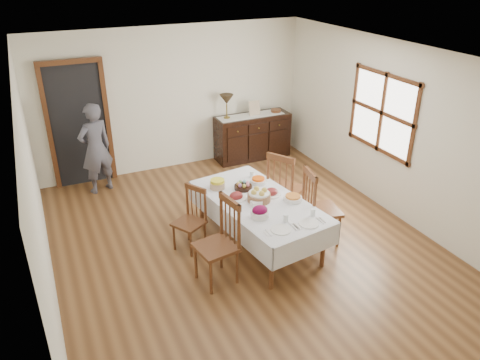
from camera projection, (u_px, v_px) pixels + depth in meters
name	position (u px, v px, depth m)	size (l,w,h in m)	color
ground	(243.00, 243.00, 6.60)	(6.00, 6.00, 0.00)	brown
room_shell	(220.00, 125.00, 6.17)	(5.02, 6.02, 2.65)	silver
dining_table	(258.00, 206.00, 6.30)	(1.33, 2.18, 0.71)	silver
chair_left_near	(220.00, 241.00, 5.65)	(0.52, 0.52, 1.10)	#583019
chair_left_far	(191.00, 218.00, 6.34)	(0.51, 0.51, 0.89)	#583019
chair_right_near	(318.00, 206.00, 6.40)	(0.54, 0.54, 1.12)	#583019
chair_right_far	(284.00, 186.00, 6.94)	(0.64, 0.64, 1.12)	#583019
sideboard	(252.00, 137.00, 9.18)	(1.46, 0.53, 0.88)	black
person	(95.00, 146.00, 7.71)	(0.52, 0.33, 1.65)	#54535F
bread_basket	(259.00, 196.00, 6.22)	(0.31, 0.31, 0.18)	brown
egg_basket	(243.00, 186.00, 6.55)	(0.25, 0.25, 0.11)	black
ham_platter_a	(236.00, 196.00, 6.30)	(0.28, 0.28, 0.11)	white
ham_platter_b	(271.00, 193.00, 6.40)	(0.28, 0.28, 0.11)	white
beet_bowl	(260.00, 212.00, 5.84)	(0.23, 0.23, 0.15)	white
carrot_bowl	(258.00, 181.00, 6.72)	(0.24, 0.24, 0.08)	white
pineapple_bowl	(217.00, 184.00, 6.56)	(0.22, 0.22, 0.13)	tan
casserole_dish	(293.00, 198.00, 6.24)	(0.25, 0.25, 0.08)	white
butter_dish	(256.00, 204.00, 6.11)	(0.15, 0.11, 0.07)	white
setting_left	(282.00, 226.00, 5.64)	(0.44, 0.31, 0.10)	white
setting_right	(310.00, 220.00, 5.77)	(0.44, 0.31, 0.10)	white
glass_far_a	(220.00, 181.00, 6.68)	(0.07, 0.07, 0.09)	white
glass_far_b	(252.00, 174.00, 6.89)	(0.07, 0.07, 0.10)	white
runner	(251.00, 115.00, 8.96)	(1.30, 0.35, 0.01)	white
table_lamp	(227.00, 100.00, 8.67)	(0.26, 0.26, 0.46)	olive
picture_frame	(254.00, 108.00, 8.93)	(0.22, 0.08, 0.28)	#C3AB8C
deco_bowl	(276.00, 111.00, 9.15)	(0.20, 0.20, 0.06)	#583019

